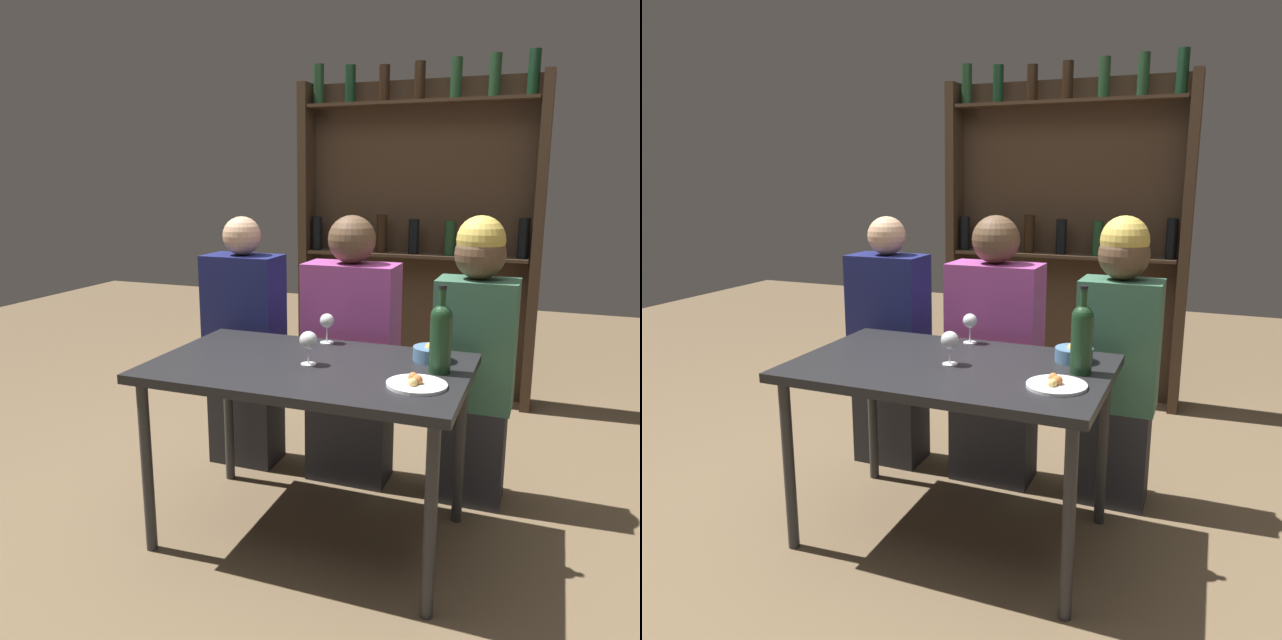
{
  "view_description": "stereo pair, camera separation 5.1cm",
  "coord_description": "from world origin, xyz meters",
  "views": [
    {
      "loc": [
        0.87,
        -2.16,
        1.45
      ],
      "look_at": [
        0.0,
        0.11,
        0.89
      ],
      "focal_mm": 35.0,
      "sensor_mm": 36.0,
      "label": 1
    },
    {
      "loc": [
        0.91,
        -2.14,
        1.45
      ],
      "look_at": [
        0.0,
        0.11,
        0.89
      ],
      "focal_mm": 35.0,
      "sensor_mm": 36.0,
      "label": 2
    }
  ],
  "objects": [
    {
      "name": "wine_bottle",
      "position": [
        0.49,
        0.07,
        0.88
      ],
      "size": [
        0.08,
        0.08,
        0.33
      ],
      "color": "#19381E",
      "rests_on": "dining_table"
    },
    {
      "name": "wine_glass_1",
      "position": [
        -0.0,
        -0.01,
        0.83
      ],
      "size": [
        0.07,
        0.07,
        0.13
      ],
      "color": "silver",
      "rests_on": "dining_table"
    },
    {
      "name": "ground_plane",
      "position": [
        0.0,
        0.0,
        0.0
      ],
      "size": [
        10.0,
        10.0,
        0.0
      ],
      "primitive_type": "plane",
      "color": "brown"
    },
    {
      "name": "wine_rack_wall",
      "position": [
        0.0,
        1.89,
        1.11
      ],
      "size": [
        1.56,
        0.21,
        2.16
      ],
      "color": "#38281C",
      "rests_on": "ground_plane"
    },
    {
      "name": "wine_glass_0",
      "position": [
        -0.04,
        0.32,
        0.83
      ],
      "size": [
        0.06,
        0.06,
        0.13
      ],
      "color": "silver",
      "rests_on": "dining_table"
    },
    {
      "name": "seated_person_center",
      "position": [
        -0.01,
        0.55,
        0.61
      ],
      "size": [
        0.43,
        0.22,
        1.28
      ],
      "color": "#26262B",
      "rests_on": "ground_plane"
    },
    {
      "name": "dining_table",
      "position": [
        0.0,
        0.0,
        0.67
      ],
      "size": [
        1.22,
        0.76,
        0.74
      ],
      "color": "black",
      "rests_on": "ground_plane"
    },
    {
      "name": "seated_person_right",
      "position": [
        0.56,
        0.55,
        0.65
      ],
      "size": [
        0.34,
        0.22,
        1.29
      ],
      "color": "#26262B",
      "rests_on": "ground_plane"
    },
    {
      "name": "seated_person_left",
      "position": [
        -0.57,
        0.55,
        0.6
      ],
      "size": [
        0.37,
        0.22,
        1.26
      ],
      "color": "#26262B",
      "rests_on": "ground_plane"
    },
    {
      "name": "food_plate_0",
      "position": [
        0.45,
        -0.12,
        0.75
      ],
      "size": [
        0.21,
        0.21,
        0.04
      ],
      "color": "white",
      "rests_on": "dining_table"
    },
    {
      "name": "snack_bowl",
      "position": [
        0.44,
        0.21,
        0.77
      ],
      "size": [
        0.15,
        0.15,
        0.08
      ],
      "color": "#4C7299",
      "rests_on": "dining_table"
    }
  ]
}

